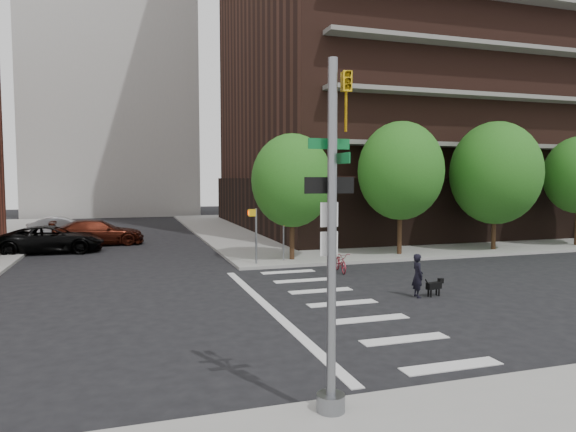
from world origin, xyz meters
TOP-DOWN VIEW (x-y plane):
  - ground at (0.00, 0.00)m, footprint 120.00×120.00m
  - sidewalk_ne at (20.50, 23.50)m, footprint 39.00×33.00m
  - crosswalk at (2.21, -0.00)m, footprint 3.85×13.00m
  - tree_a at (4.00, 8.50)m, footprint 4.00×4.00m
  - tree_b at (10.00, 8.50)m, footprint 4.50×4.50m
  - tree_c at (16.00, 8.50)m, footprint 5.00×5.00m
  - traffic_signal at (-0.47, -7.49)m, footprint 0.90×0.75m
  - pedestrian_signal at (2.32, 7.92)m, footprint 2.18×0.67m
  - parked_car_black at (-7.78, 15.55)m, footprint 2.61×5.53m
  - parked_car_maroon at (-5.50, 18.25)m, footprint 2.59×5.62m
  - parked_car_silver at (-8.20, 23.81)m, footprint 1.73×4.46m
  - scooter at (5.24, 5.30)m, footprint 0.82×1.74m
  - dog_walker at (5.88, 0.05)m, footprint 0.61×0.44m
  - dog at (6.54, 0.00)m, footprint 0.73×0.31m

SIDE VIEW (x-z plane):
  - ground at x=0.00m, z-range 0.00..0.00m
  - crosswalk at x=2.21m, z-range 0.00..0.01m
  - sidewalk_ne at x=20.50m, z-range 0.00..0.15m
  - dog at x=6.54m, z-range 0.08..0.69m
  - scooter at x=5.24m, z-range 0.00..0.88m
  - parked_car_silver at x=-8.20m, z-range 0.00..1.45m
  - parked_car_black at x=-7.78m, z-range 0.00..1.53m
  - dog_walker at x=5.88m, z-range 0.00..1.53m
  - parked_car_maroon at x=-5.50m, z-range 0.00..1.59m
  - pedestrian_signal at x=2.32m, z-range 0.55..3.15m
  - traffic_signal at x=-0.47m, z-range -0.30..5.70m
  - tree_a at x=4.00m, z-range 1.09..6.99m
  - tree_c at x=16.00m, z-range 1.05..7.85m
  - tree_b at x=10.00m, z-range 1.22..7.87m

